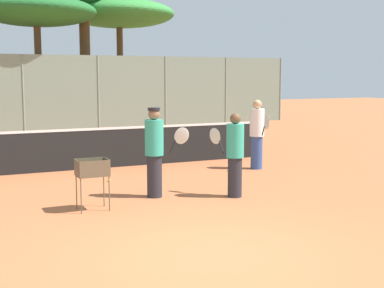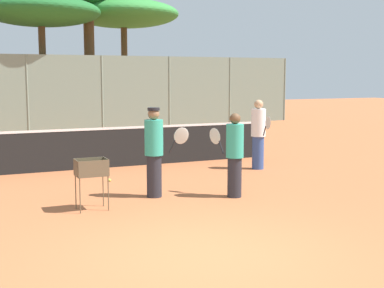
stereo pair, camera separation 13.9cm
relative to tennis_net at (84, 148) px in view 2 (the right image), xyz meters
name	(u,v)px [view 2 (the right image)]	position (x,y,z in m)	size (l,w,h in m)	color
ground_plane	(208,256)	(0.00, -7.39, -0.56)	(80.00, 80.00, 0.00)	#B26038
tennis_net	(84,148)	(0.00, 0.00, 0.00)	(10.51, 0.10, 1.07)	#26592D
back_fence	(27,93)	(0.00, 10.92, 1.12)	(27.08, 0.08, 3.36)	gray
tree_0	(124,14)	(5.81, 15.29, 5.21)	(6.06, 6.06, 6.56)	brown
tree_4	(41,12)	(0.98, 12.73, 4.83)	(5.58, 5.58, 6.12)	brown
player_white_outfit	(234,154)	(2.03, -4.40, 0.31)	(0.46, 0.86, 1.69)	#26262D
player_red_cap	(154,151)	(0.58, -3.75, 0.37)	(0.84, 0.57, 1.79)	#26262D
player_yellow_shirt	(258,134)	(4.16, -1.80, 0.37)	(0.37, 0.94, 1.80)	#334C8C
ball_cart	(91,172)	(-0.82, -4.26, 0.14)	(0.56, 0.41, 0.93)	brown
tennis_ball_3	(110,180)	(0.17, -1.85, -0.53)	(0.07, 0.07, 0.07)	#D1E54C
tennis_ball_4	(78,171)	(-0.25, -0.41, -0.53)	(0.07, 0.07, 0.07)	#D1E54C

